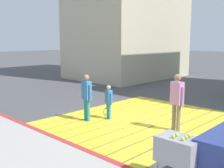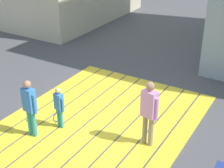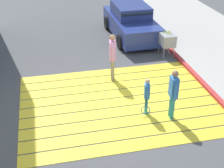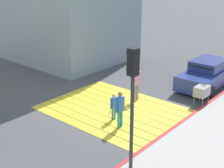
{
  "view_description": "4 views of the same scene",
  "coord_description": "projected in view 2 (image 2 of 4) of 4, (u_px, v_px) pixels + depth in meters",
  "views": [
    {
      "loc": [
        -7.39,
        -5.85,
        2.77
      ],
      "look_at": [
        -0.4,
        0.89,
        1.22
      ],
      "focal_mm": 44.23,
      "sensor_mm": 36.0,
      "label": 1
    },
    {
      "loc": [
        -6.65,
        -4.42,
        5.28
      ],
      "look_at": [
        0.22,
        -0.33,
        1.24
      ],
      "focal_mm": 54.11,
      "sensor_mm": 36.0,
      "label": 2
    },
    {
      "loc": [
        2.2,
        8.74,
        5.78
      ],
      "look_at": [
        0.28,
        0.21,
        0.85
      ],
      "focal_mm": 51.84,
      "sensor_mm": 36.0,
      "label": 3
    },
    {
      "loc": [
        -9.07,
        10.74,
        6.53
      ],
      "look_at": [
        0.21,
        -0.12,
        1.21
      ],
      "focal_mm": 51.62,
      "sensor_mm": 36.0,
      "label": 4
    }
  ],
  "objects": [
    {
      "name": "ground_plane",
      "position": [
        98.0,
        123.0,
        9.5
      ],
      "size": [
        120.0,
        120.0,
        0.0
      ],
      "primitive_type": "plane",
      "color": "#4C4C4F"
    },
    {
      "name": "pedestrian_adult_trailing",
      "position": [
        149.0,
        109.0,
        8.19
      ],
      "size": [
        0.29,
        0.51,
        1.77
      ],
      "color": "gray",
      "rests_on": "ground"
    },
    {
      "name": "crosswalk_stripes",
      "position": [
        98.0,
        123.0,
        9.5
      ],
      "size": [
        6.4,
        4.9,
        0.01
      ],
      "color": "yellow",
      "rests_on": "ground"
    },
    {
      "name": "pedestrian_child_with_racket",
      "position": [
        59.0,
        106.0,
        9.04
      ],
      "size": [
        0.31,
        0.39,
        1.22
      ],
      "color": "teal",
      "rests_on": "ground"
    },
    {
      "name": "pedestrian_adult_lead",
      "position": [
        30.0,
        105.0,
        8.58
      ],
      "size": [
        0.24,
        0.47,
        1.62
      ],
      "color": "teal",
      "rests_on": "ground"
    }
  ]
}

